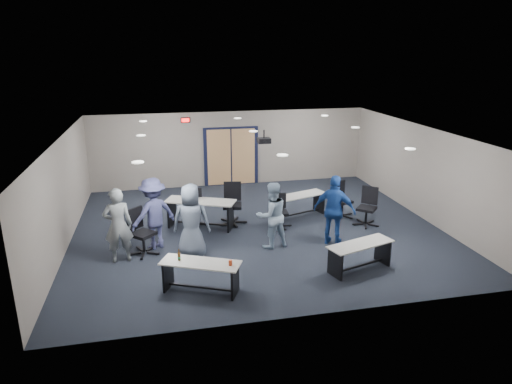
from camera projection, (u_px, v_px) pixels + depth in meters
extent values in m
plane|color=black|center=(257.00, 228.00, 12.84)|extent=(10.00, 10.00, 0.00)
cube|color=gray|center=(231.00, 149.00, 16.63)|extent=(10.00, 0.04, 2.70)
cube|color=gray|center=(311.00, 250.00, 8.24)|extent=(10.00, 0.04, 2.70)
cube|color=gray|center=(63.00, 194.00, 11.43)|extent=(0.04, 9.00, 2.70)
cube|color=gray|center=(423.00, 172.00, 13.45)|extent=(0.04, 9.00, 2.70)
cube|color=white|center=(257.00, 133.00, 12.03)|extent=(10.00, 9.00, 0.04)
cube|color=black|center=(231.00, 157.00, 16.69)|extent=(2.00, 0.06, 2.20)
cube|color=tan|center=(219.00, 157.00, 16.58)|extent=(0.85, 0.04, 2.05)
cube|color=tan|center=(243.00, 156.00, 16.77)|extent=(0.85, 0.04, 2.05)
cube|color=black|center=(185.00, 120.00, 15.93)|extent=(0.32, 0.05, 0.18)
cube|color=#FF0C0C|center=(185.00, 120.00, 15.90)|extent=(0.26, 0.02, 0.12)
cylinder|color=black|center=(264.00, 134.00, 12.59)|extent=(0.04, 0.04, 0.24)
cube|color=black|center=(264.00, 140.00, 12.65)|extent=(0.35, 0.30, 0.14)
cylinder|color=black|center=(265.00, 142.00, 12.51)|extent=(0.08, 0.03, 0.08)
cube|color=#B8B6AD|center=(200.00, 263.00, 9.32)|extent=(1.72, 1.18, 0.03)
cube|color=black|center=(168.00, 274.00, 9.57)|extent=(0.25, 0.47, 0.64)
cube|color=black|center=(235.00, 281.00, 9.27)|extent=(0.25, 0.47, 0.64)
cube|color=black|center=(201.00, 287.00, 9.49)|extent=(1.34, 0.65, 0.04)
cylinder|color=#B33817|center=(230.00, 263.00, 9.17)|extent=(0.07, 0.07, 0.11)
cube|color=#B8B6AD|center=(361.00, 244.00, 10.26)|extent=(1.68, 0.98, 0.03)
cube|color=black|center=(335.00, 264.00, 10.03)|extent=(0.19, 0.48, 0.62)
cube|color=black|center=(383.00, 251.00, 10.69)|extent=(0.19, 0.48, 0.62)
cube|color=black|center=(359.00, 266.00, 10.43)|extent=(1.37, 0.46, 0.04)
cube|color=#B8B6AD|center=(200.00, 201.00, 12.71)|extent=(2.04, 1.36, 0.03)
cube|color=black|center=(172.00, 212.00, 12.99)|extent=(0.28, 0.57, 0.76)
cube|color=black|center=(231.00, 216.00, 12.67)|extent=(0.28, 0.57, 0.76)
cube|color=black|center=(201.00, 223.00, 12.91)|extent=(1.61, 0.73, 0.04)
cube|color=#B8B6AD|center=(300.00, 195.00, 13.58)|extent=(1.76, 1.05, 0.03)
cube|color=black|center=(279.00, 210.00, 13.32)|extent=(0.21, 0.50, 0.65)
cube|color=black|center=(319.00, 202.00, 14.04)|extent=(0.21, 0.50, 0.65)
cube|color=black|center=(299.00, 213.00, 13.75)|extent=(1.42, 0.51, 0.04)
imported|color=gray|center=(118.00, 225.00, 10.61)|extent=(0.71, 0.51, 1.82)
imported|color=slate|center=(191.00, 221.00, 10.85)|extent=(0.99, 0.74, 1.83)
imported|color=#A2BDD7|center=(272.00, 215.00, 11.41)|extent=(0.95, 0.81, 1.70)
imported|color=navy|center=(335.00, 210.00, 11.57)|extent=(1.14, 0.98, 1.83)
imported|color=#46497E|center=(153.00, 214.00, 11.34)|extent=(1.36, 1.17, 1.83)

